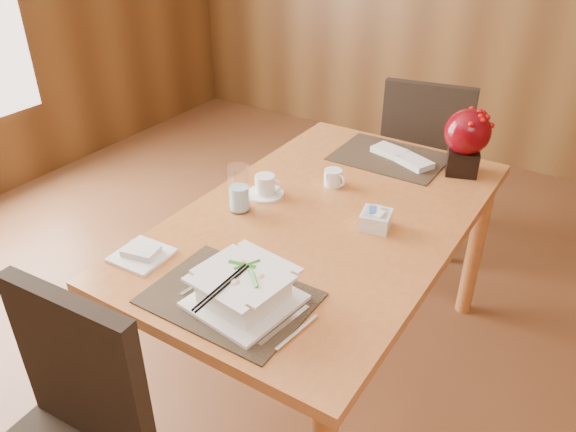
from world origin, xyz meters
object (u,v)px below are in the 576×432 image
Objects in this scene: coffee_cup at (265,187)px; water_glass at (239,189)px; sugar_caddy at (376,220)px; far_chair at (425,157)px; bread_plate at (142,255)px; berry_decor at (466,138)px; soup_setting at (244,289)px; creamer_jug at (333,178)px; dining_table at (325,237)px.

water_glass reaches higher than coffee_cup.
far_chair reaches higher than sugar_caddy.
water_glass reaches higher than bread_plate.
far_chair reaches higher than water_glass.
berry_decor reaches higher than sugar_caddy.
berry_decor is 0.70m from far_chair.
sugar_caddy is 0.61× the size of bread_plate.
soup_setting is 1.16m from berry_decor.
water_glass is at bearing -161.33° from sugar_caddy.
creamer_jug is 0.56× the size of bread_plate.
creamer_jug is at bearing 144.56° from sugar_caddy.
dining_table is 10.69× the size of coffee_cup.
sugar_caddy is (0.46, 0.15, -0.06)m from water_glass.
dining_table is 1.57× the size of far_chair.
water_glass is (-0.32, 0.41, 0.03)m from soup_setting.
bread_plate is (-0.10, -0.54, -0.03)m from coffee_cup.
far_chair is at bearing 100.64° from sugar_caddy.
soup_setting is at bearing -84.90° from dining_table.
soup_setting is 1.70× the size of water_glass.
soup_setting is 1.12× the size of berry_decor.
creamer_jug reaches higher than bread_plate.
creamer_jug is (-0.13, 0.75, -0.02)m from soup_setting.
dining_table is 0.57m from soup_setting.
soup_setting is (0.05, -0.55, 0.15)m from dining_table.
coffee_cup is (-0.31, 0.55, -0.02)m from soup_setting.
coffee_cup is at bearing -133.93° from berry_decor.
soup_setting reaches higher than creamer_jug.
coffee_cup is 0.88× the size of bread_plate.
bread_plate is 1.68m from far_chair.
far_chair is at bearing 101.49° from creamer_jug.
far_chair is at bearing 78.37° from water_glass.
dining_table is 9.40× the size of bread_plate.
berry_decor is 0.28× the size of far_chair.
creamer_jug is 0.09× the size of far_chair.
coffee_cup reaches higher than sugar_caddy.
far_chair is at bearing 99.69° from soup_setting.
berry_decor is at bearing 51.64° from water_glass.
berry_decor reaches higher than water_glass.
bread_plate is at bearing -102.10° from water_glass.
far_chair is (-0.07, 1.64, -0.26)m from soup_setting.
coffee_cup is 0.15× the size of far_chair.
dining_table is at bearing -175.43° from sugar_caddy.
creamer_jug is at bearing 75.29° from far_chair.
far_chair is (0.34, 1.63, -0.22)m from bread_plate.
soup_setting reaches higher than sugar_caddy.
far_chair is (0.07, 0.89, -0.24)m from creamer_jug.
far_chair is at bearing 77.53° from coffee_cup.
sugar_caddy is (0.27, -0.19, -0.00)m from creamer_jug.
soup_setting is 1.84× the size of bread_plate.
soup_setting is 1.66m from far_chair.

